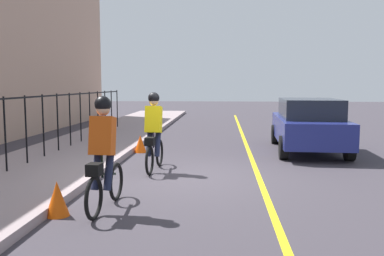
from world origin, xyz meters
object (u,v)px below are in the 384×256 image
cyclist_lead (154,132)px  traffic_cone_near (140,144)px  cyclist_follow (103,154)px  patrol_sedan (308,124)px  traffic_cone_far (57,199)px

cyclist_lead → traffic_cone_near: size_ratio=3.55×
cyclist_follow → patrol_sedan: cyclist_follow is taller
cyclist_follow → patrol_sedan: (6.19, -4.41, -0.09)m
traffic_cone_far → cyclist_follow: bearing=-64.4°
cyclist_lead → traffic_cone_far: cyclist_lead is taller
cyclist_lead → cyclist_follow: 3.05m
traffic_cone_near → traffic_cone_far: bearing=179.2°
cyclist_lead → patrol_sedan: 5.19m
traffic_cone_near → patrol_sedan: bearing=-83.6°
patrol_sedan → traffic_cone_far: bearing=144.8°
cyclist_lead → traffic_cone_far: 3.53m
traffic_cone_far → patrol_sedan: bearing=-37.9°
cyclist_lead → traffic_cone_far: size_ratio=3.38×
cyclist_lead → patrol_sedan: (3.15, -4.13, -0.09)m
patrol_sedan → cyclist_lead: bearing=130.1°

